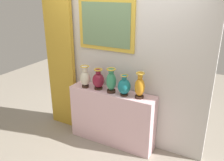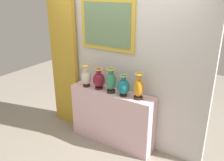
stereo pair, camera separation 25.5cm
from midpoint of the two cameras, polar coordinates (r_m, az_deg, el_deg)
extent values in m
plane|color=gray|center=(4.15, 1.81, -14.07)|extent=(8.80, 8.80, 0.00)
cube|color=beige|center=(3.91, 1.89, -8.66)|extent=(1.39, 0.32, 0.90)
cube|color=silver|center=(3.71, 3.83, 6.37)|extent=(2.80, 0.10, 2.91)
cube|color=gold|center=(3.66, 0.87, 13.03)|extent=(0.94, 0.03, 0.77)
cube|color=#68865C|center=(3.64, 0.71, 12.99)|extent=(0.82, 0.01, 0.65)
cube|color=gold|center=(4.25, -9.62, 6.06)|extent=(0.53, 0.08, 2.62)
cylinder|color=#382319|center=(3.89, -4.19, -1.16)|extent=(0.11, 0.11, 0.03)
ellipsoid|color=beige|center=(3.84, -4.24, 0.64)|extent=(0.16, 0.16, 0.23)
cylinder|color=beige|center=(3.79, -4.30, 2.86)|extent=(0.08, 0.08, 0.09)
torus|color=gold|center=(3.78, -4.32, 3.48)|extent=(0.14, 0.14, 0.02)
cylinder|color=#382319|center=(3.80, -1.17, -1.73)|extent=(0.13, 0.13, 0.03)
ellipsoid|color=maroon|center=(3.75, -1.18, 0.09)|extent=(0.19, 0.19, 0.23)
cylinder|color=maroon|center=(3.70, -1.20, 2.19)|extent=(0.08, 0.08, 0.06)
torus|color=gold|center=(3.69, -1.20, 2.65)|extent=(0.14, 0.14, 0.02)
cylinder|color=#382319|center=(3.66, 1.75, -2.55)|extent=(0.13, 0.13, 0.04)
ellipsoid|color=#388C60|center=(3.60, 1.78, -0.22)|extent=(0.15, 0.15, 0.28)
cylinder|color=#388C60|center=(3.55, 1.81, 2.29)|extent=(0.08, 0.08, 0.05)
torus|color=gold|center=(3.54, 1.82, 2.69)|extent=(0.14, 0.14, 0.02)
cylinder|color=#382319|center=(3.56, 4.74, -3.45)|extent=(0.11, 0.11, 0.03)
ellipsoid|color=#19727A|center=(3.51, 4.81, -1.54)|extent=(0.19, 0.19, 0.23)
cylinder|color=#19727A|center=(3.46, 4.88, 0.64)|extent=(0.07, 0.07, 0.06)
torus|color=gold|center=(3.45, 4.89, 1.07)|extent=(0.12, 0.12, 0.01)
cylinder|color=#382319|center=(3.50, 8.30, -4.06)|extent=(0.13, 0.13, 0.03)
ellipsoid|color=orange|center=(3.44, 8.43, -1.79)|extent=(0.15, 0.15, 0.27)
cylinder|color=orange|center=(3.37, 8.59, 0.90)|extent=(0.07, 0.07, 0.07)
torus|color=gold|center=(3.36, 8.62, 1.50)|extent=(0.13, 0.13, 0.02)
camera|label=1|loc=(0.13, -87.99, 0.78)|focal=38.65mm
camera|label=2|loc=(0.13, 92.01, -0.78)|focal=38.65mm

